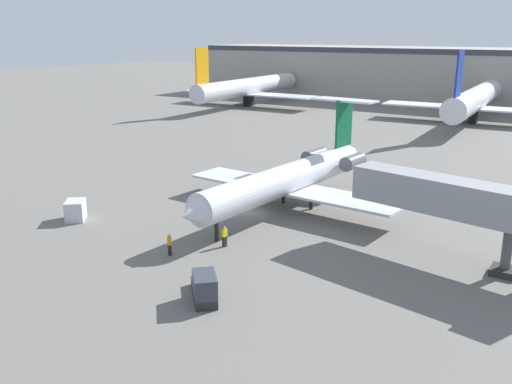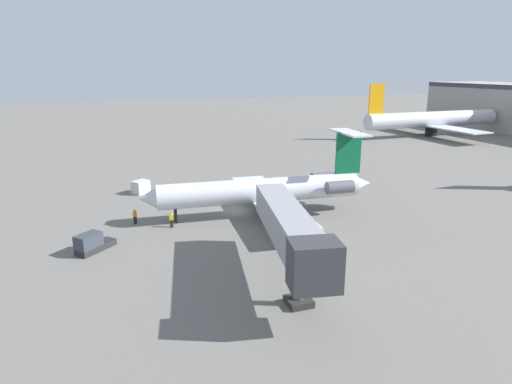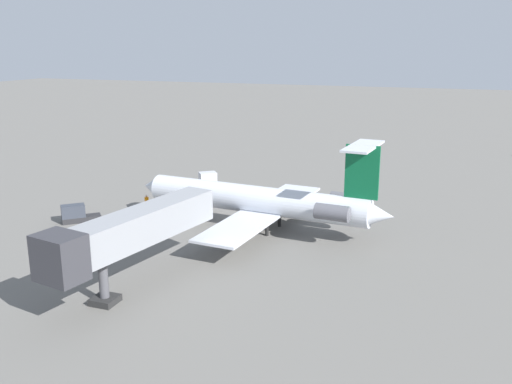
% 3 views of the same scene
% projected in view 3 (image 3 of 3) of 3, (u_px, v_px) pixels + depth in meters
% --- Properties ---
extents(ground_plane, '(400.00, 400.00, 0.10)m').
position_uv_depth(ground_plane, '(250.00, 219.00, 60.94)').
color(ground_plane, '#66635E').
extents(regional_jet, '(22.36, 27.96, 9.54)m').
position_uv_depth(regional_jet, '(263.00, 200.00, 56.67)').
color(regional_jet, silver).
rests_on(regional_jet, ground_plane).
extents(jet_bridge, '(17.00, 6.00, 6.40)m').
position_uv_depth(jet_bridge, '(126.00, 233.00, 41.99)').
color(jet_bridge, gray).
rests_on(jet_bridge, ground_plane).
extents(ground_crew_marshaller, '(0.34, 0.45, 1.69)m').
position_uv_depth(ground_crew_marshaller, '(164.00, 211.00, 60.75)').
color(ground_crew_marshaller, black).
rests_on(ground_crew_marshaller, ground_plane).
extents(ground_crew_loader, '(0.48, 0.45, 1.69)m').
position_uv_depth(ground_crew_loader, '(147.00, 202.00, 64.26)').
color(ground_crew_loader, black).
rests_on(ground_crew_loader, ground_plane).
extents(baggage_tug_lead, '(3.74, 3.89, 1.90)m').
position_uv_depth(baggage_tug_lead, '(77.00, 214.00, 59.66)').
color(baggage_tug_lead, '#262628').
rests_on(baggage_tug_lead, ground_plane).
extents(cargo_container_uld, '(2.63, 2.72, 1.80)m').
position_uv_depth(cargo_container_uld, '(208.00, 179.00, 75.09)').
color(cargo_container_uld, silver).
rests_on(cargo_container_uld, ground_plane).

